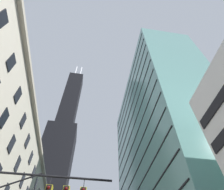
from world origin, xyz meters
The scene contains 2 objects.
dark_skyscraper centered at (-19.41, 99.71, 52.07)m, with size 28.27×28.27×177.40m.
glass_office_midrise centered at (18.50, 30.71, 29.53)m, with size 15.11×42.80×59.05m.
Camera 1 is at (-1.01, -9.70, 1.30)m, focal length 30.37 mm.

